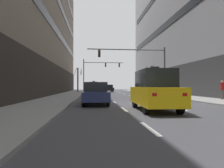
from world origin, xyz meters
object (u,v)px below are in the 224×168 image
(street_tree_1, at_px, (78,79))
(taxi_driving_2, at_px, (155,90))
(car_driving_0, at_px, (96,94))
(taxi_driving_5, at_px, (94,87))
(traffic_signal_1, at_px, (97,69))
(pedestrian_0, at_px, (222,88))
(taxi_driving_3, at_px, (94,88))
(car_driving_4, at_px, (109,88))
(traffic_signal_0, at_px, (140,61))
(taxi_driving_1, at_px, (94,89))
(street_tree_2, at_px, (151,79))

(street_tree_1, bearing_deg, taxi_driving_2, -78.08)
(car_driving_0, xyz_separation_m, taxi_driving_5, (0.05, 29.11, 0.31))
(street_tree_1, bearing_deg, car_driving_0, -83.11)
(car_driving_0, relative_size, street_tree_1, 0.86)
(taxi_driving_2, xyz_separation_m, traffic_signal_1, (-2.36, 31.93, 3.84))
(pedestrian_0, bearing_deg, traffic_signal_1, 111.84)
(taxi_driving_2, distance_m, street_tree_1, 30.64)
(taxi_driving_3, relative_size, traffic_signal_1, 0.52)
(car_driving_4, xyz_separation_m, traffic_signal_1, (-2.51, 0.04, 4.16))
(traffic_signal_1, bearing_deg, taxi_driving_5, 133.22)
(car_driving_4, relative_size, traffic_signal_0, 0.45)
(taxi_driving_2, bearing_deg, taxi_driving_3, 97.04)
(taxi_driving_5, bearing_deg, car_driving_0, -90.09)
(car_driving_0, distance_m, pedestrian_0, 11.44)
(car_driving_0, xyz_separation_m, taxi_driving_1, (0.06, 15.13, 0.04))
(pedestrian_0, bearing_deg, car_driving_0, -168.18)
(taxi_driving_1, bearing_deg, taxi_driving_2, -80.67)
(taxi_driving_2, bearing_deg, street_tree_2, 73.66)
(taxi_driving_1, height_order, car_driving_4, taxi_driving_1)
(taxi_driving_3, xyz_separation_m, traffic_signal_1, (0.71, 7.07, 4.09))
(taxi_driving_2, relative_size, pedestrian_0, 2.75)
(taxi_driving_3, height_order, traffic_signal_1, traffic_signal_1)
(taxi_driving_2, xyz_separation_m, taxi_driving_5, (-3.09, 32.70, -0.00))
(car_driving_4, relative_size, pedestrian_0, 2.54)
(car_driving_4, xyz_separation_m, pedestrian_0, (7.90, -25.95, 0.34))
(taxi_driving_2, height_order, street_tree_1, street_tree_1)
(taxi_driving_3, distance_m, car_driving_4, 7.73)
(traffic_signal_0, relative_size, street_tree_2, 1.99)
(car_driving_0, bearing_deg, pedestrian_0, 11.82)
(taxi_driving_3, distance_m, street_tree_2, 10.08)
(traffic_signal_1, bearing_deg, car_driving_4, -1.01)
(taxi_driving_2, xyz_separation_m, street_tree_2, (6.49, 22.12, 1.41))
(street_tree_2, relative_size, pedestrian_0, 2.84)
(taxi_driving_2, xyz_separation_m, traffic_signal_0, (2.37, 12.70, 3.23))
(taxi_driving_1, xyz_separation_m, pedestrian_0, (11.14, -12.78, 0.29))
(taxi_driving_5, relative_size, street_tree_2, 0.97)
(traffic_signal_1, bearing_deg, taxi_driving_3, -95.76)
(car_driving_0, relative_size, taxi_driving_3, 0.93)
(car_driving_4, bearing_deg, taxi_driving_5, 165.79)
(car_driving_0, xyz_separation_m, pedestrian_0, (11.19, 2.34, 0.32))
(car_driving_4, bearing_deg, car_driving_0, -96.63)
(car_driving_4, distance_m, traffic_signal_1, 4.86)
(taxi_driving_1, distance_m, taxi_driving_5, 13.99)
(car_driving_4, relative_size, street_tree_1, 0.86)
(car_driving_0, height_order, taxi_driving_5, taxi_driving_5)
(traffic_signal_0, bearing_deg, street_tree_1, 116.74)
(traffic_signal_0, height_order, street_tree_2, traffic_signal_0)
(traffic_signal_0, height_order, traffic_signal_1, traffic_signal_1)
(taxi_driving_3, distance_m, taxi_driving_5, 7.85)
(taxi_driving_5, bearing_deg, street_tree_1, -139.47)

